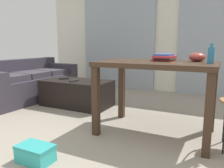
{
  "coord_description": "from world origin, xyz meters",
  "views": [
    {
      "loc": [
        1.09,
        -1.01,
        0.97
      ],
      "look_at": [
        -0.28,
        1.72,
        0.44
      ],
      "focal_mm": 35.99,
      "sensor_mm": 36.0,
      "label": 1
    }
  ],
  "objects_px": {
    "craft_table": "(156,73)",
    "tv_remote_primary": "(64,78)",
    "bowl": "(197,57)",
    "scissors": "(176,63)",
    "coffee_table": "(77,93)",
    "bottle_near": "(211,55)",
    "shoebox": "(35,153)",
    "book_stack": "(164,57)",
    "couch": "(28,83)",
    "tv_remote_secondary": "(74,81)"
  },
  "relations": [
    {
      "from": "scissors",
      "to": "tv_remote_primary",
      "type": "relative_size",
      "value": 0.64
    },
    {
      "from": "craft_table",
      "to": "shoebox",
      "type": "distance_m",
      "value": 1.42
    },
    {
      "from": "couch",
      "to": "tv_remote_secondary",
      "type": "bearing_deg",
      "value": -5.13
    },
    {
      "from": "bowl",
      "to": "craft_table",
      "type": "bearing_deg",
      "value": -155.18
    },
    {
      "from": "bottle_near",
      "to": "scissors",
      "type": "height_order",
      "value": "bottle_near"
    },
    {
      "from": "bottle_near",
      "to": "tv_remote_secondary",
      "type": "distance_m",
      "value": 2.06
    },
    {
      "from": "couch",
      "to": "coffee_table",
      "type": "relative_size",
      "value": 1.67
    },
    {
      "from": "bottle_near",
      "to": "tv_remote_secondary",
      "type": "bearing_deg",
      "value": 165.56
    },
    {
      "from": "bottle_near",
      "to": "tv_remote_secondary",
      "type": "xyz_separation_m",
      "value": [
        -1.94,
        0.5,
        -0.45
      ]
    },
    {
      "from": "scissors",
      "to": "tv_remote_primary",
      "type": "bearing_deg",
      "value": 158.42
    },
    {
      "from": "bottle_near",
      "to": "scissors",
      "type": "bearing_deg",
      "value": -151.18
    },
    {
      "from": "tv_remote_primary",
      "to": "tv_remote_secondary",
      "type": "xyz_separation_m",
      "value": [
        0.29,
        -0.11,
        -0.0
      ]
    },
    {
      "from": "book_stack",
      "to": "craft_table",
      "type": "bearing_deg",
      "value": -106.22
    },
    {
      "from": "craft_table",
      "to": "tv_remote_primary",
      "type": "relative_size",
      "value": 7.42
    },
    {
      "from": "tv_remote_primary",
      "to": "tv_remote_secondary",
      "type": "relative_size",
      "value": 0.97
    },
    {
      "from": "bowl",
      "to": "scissors",
      "type": "xyz_separation_m",
      "value": [
        -0.15,
        -0.38,
        -0.04
      ]
    },
    {
      "from": "book_stack",
      "to": "couch",
      "type": "bearing_deg",
      "value": 170.96
    },
    {
      "from": "scissors",
      "to": "tv_remote_primary",
      "type": "distance_m",
      "value": 2.12
    },
    {
      "from": "bowl",
      "to": "book_stack",
      "type": "distance_m",
      "value": 0.34
    },
    {
      "from": "bottle_near",
      "to": "bowl",
      "type": "bearing_deg",
      "value": 122.79
    },
    {
      "from": "bowl",
      "to": "tv_remote_secondary",
      "type": "xyz_separation_m",
      "value": [
        -1.8,
        0.28,
        -0.42
      ]
    },
    {
      "from": "couch",
      "to": "scissors",
      "type": "bearing_deg",
      "value": -15.41
    },
    {
      "from": "tv_remote_primary",
      "to": "shoebox",
      "type": "distance_m",
      "value": 1.94
    },
    {
      "from": "bowl",
      "to": "shoebox",
      "type": "bearing_deg",
      "value": -131.33
    },
    {
      "from": "coffee_table",
      "to": "craft_table",
      "type": "xyz_separation_m",
      "value": [
        1.44,
        -0.55,
        0.47
      ]
    },
    {
      "from": "tv_remote_primary",
      "to": "tv_remote_secondary",
      "type": "distance_m",
      "value": 0.31
    },
    {
      "from": "bottle_near",
      "to": "bowl",
      "type": "relative_size",
      "value": 1.11
    },
    {
      "from": "couch",
      "to": "scissors",
      "type": "height_order",
      "value": "scissors"
    },
    {
      "from": "coffee_table",
      "to": "bottle_near",
      "type": "relative_size",
      "value": 5.86
    },
    {
      "from": "bowl",
      "to": "scissors",
      "type": "relative_size",
      "value": 1.59
    },
    {
      "from": "scissors",
      "to": "shoebox",
      "type": "bearing_deg",
      "value": -137.64
    },
    {
      "from": "couch",
      "to": "book_stack",
      "type": "bearing_deg",
      "value": -9.04
    },
    {
      "from": "bottle_near",
      "to": "coffee_table",
      "type": "bearing_deg",
      "value": 163.06
    },
    {
      "from": "couch",
      "to": "bowl",
      "type": "distance_m",
      "value": 2.97
    },
    {
      "from": "tv_remote_primary",
      "to": "shoebox",
      "type": "height_order",
      "value": "tv_remote_primary"
    },
    {
      "from": "tv_remote_primary",
      "to": "scissors",
      "type": "bearing_deg",
      "value": 11.2
    },
    {
      "from": "bottle_near",
      "to": "shoebox",
      "type": "xyz_separation_m",
      "value": [
        -1.24,
        -1.03,
        -0.8
      ]
    },
    {
      "from": "craft_table",
      "to": "bowl",
      "type": "bearing_deg",
      "value": 24.82
    },
    {
      "from": "bottle_near",
      "to": "tv_remote_primary",
      "type": "relative_size",
      "value": 1.14
    },
    {
      "from": "couch",
      "to": "scissors",
      "type": "relative_size",
      "value": 17.26
    },
    {
      "from": "coffee_table",
      "to": "bowl",
      "type": "height_order",
      "value": "bowl"
    },
    {
      "from": "couch",
      "to": "bowl",
      "type": "relative_size",
      "value": 10.85
    },
    {
      "from": "book_stack",
      "to": "scissors",
      "type": "bearing_deg",
      "value": -61.23
    },
    {
      "from": "coffee_table",
      "to": "craft_table",
      "type": "height_order",
      "value": "craft_table"
    },
    {
      "from": "scissors",
      "to": "shoebox",
      "type": "relative_size",
      "value": 0.35
    },
    {
      "from": "shoebox",
      "to": "tv_remote_primary",
      "type": "bearing_deg",
      "value": 121.19
    },
    {
      "from": "craft_table",
      "to": "bowl",
      "type": "height_order",
      "value": "bowl"
    },
    {
      "from": "couch",
      "to": "book_stack",
      "type": "height_order",
      "value": "book_stack"
    },
    {
      "from": "coffee_table",
      "to": "craft_table",
      "type": "distance_m",
      "value": 1.62
    },
    {
      "from": "couch",
      "to": "bottle_near",
      "type": "height_order",
      "value": "bottle_near"
    }
  ]
}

